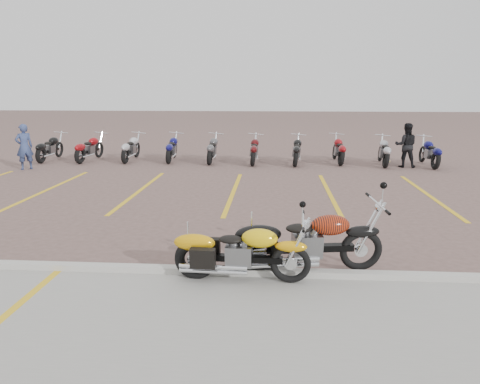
# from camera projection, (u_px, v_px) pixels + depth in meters

# --- Properties ---
(ground) EXTENTS (100.00, 100.00, 0.00)m
(ground) POSITION_uv_depth(u_px,v_px,m) (216.00, 236.00, 9.36)
(ground) COLOR #735852
(ground) RESTS_ON ground
(concrete_apron) EXTENTS (60.00, 5.00, 0.01)m
(concrete_apron) POSITION_uv_depth(u_px,v_px,m) (165.00, 365.00, 4.98)
(concrete_apron) COLOR #9E9B93
(concrete_apron) RESTS_ON ground
(curb) EXTENTS (60.00, 0.18, 0.12)m
(curb) POSITION_uv_depth(u_px,v_px,m) (201.00, 271.00, 7.41)
(curb) COLOR #ADAAA3
(curb) RESTS_ON ground
(parking_stripes) EXTENTS (38.00, 5.50, 0.01)m
(parking_stripes) POSITION_uv_depth(u_px,v_px,m) (233.00, 192.00, 13.26)
(parking_stripes) COLOR gold
(parking_stripes) RESTS_ON ground
(yellow_cruiser) EXTENTS (2.09, 0.33, 0.86)m
(yellow_cruiser) POSITION_uv_depth(u_px,v_px,m) (239.00, 255.00, 7.08)
(yellow_cruiser) COLOR black
(yellow_cruiser) RESTS_ON ground
(flame_cruiser) EXTENTS (2.36, 0.55, 0.98)m
(flame_cruiser) POSITION_uv_depth(u_px,v_px,m) (306.00, 244.00, 7.36)
(flame_cruiser) COLOR black
(flame_cruiser) RESTS_ON ground
(person_a) EXTENTS (0.70, 0.69, 1.64)m
(person_a) POSITION_uv_depth(u_px,v_px,m) (24.00, 147.00, 16.75)
(person_a) COLOR navy
(person_a) RESTS_ON ground
(person_b) EXTENTS (0.89, 0.74, 1.63)m
(person_b) POSITION_uv_depth(u_px,v_px,m) (406.00, 145.00, 17.21)
(person_b) COLOR black
(person_b) RESTS_ON ground
(bg_bike_row) EXTENTS (15.56, 2.02, 1.10)m
(bg_bike_row) POSITION_uv_depth(u_px,v_px,m) (232.00, 149.00, 18.31)
(bg_bike_row) COLOR black
(bg_bike_row) RESTS_ON ground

